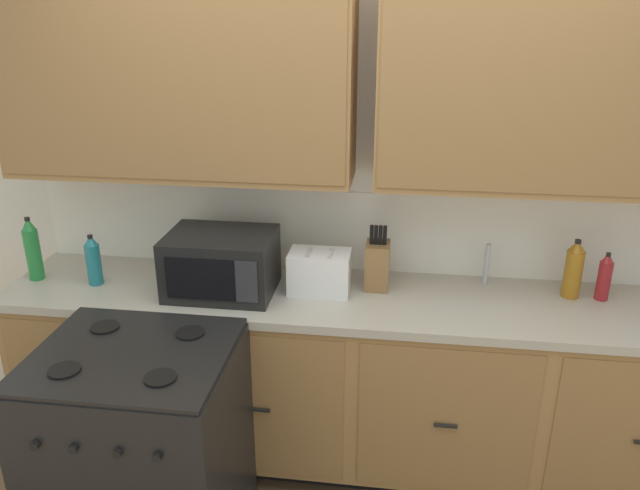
# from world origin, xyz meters

# --- Properties ---
(wall_unit) EXTENTS (4.46, 0.40, 2.44)m
(wall_unit) POSITION_xyz_m (0.00, 0.50, 1.66)
(wall_unit) COLOR silver
(wall_unit) RESTS_ON ground_plane
(counter_run) EXTENTS (3.29, 0.64, 0.93)m
(counter_run) POSITION_xyz_m (0.00, 0.30, 0.48)
(counter_run) COLOR black
(counter_run) RESTS_ON ground_plane
(stove_range) EXTENTS (0.76, 0.68, 0.95)m
(stove_range) POSITION_xyz_m (-0.82, -0.33, 0.47)
(stove_range) COLOR black
(stove_range) RESTS_ON ground_plane
(microwave) EXTENTS (0.48, 0.37, 0.28)m
(microwave) POSITION_xyz_m (-0.63, 0.26, 1.07)
(microwave) COLOR black
(microwave) RESTS_ON counter_run
(toaster) EXTENTS (0.28, 0.18, 0.19)m
(toaster) POSITION_xyz_m (-0.18, 0.33, 1.02)
(toaster) COLOR white
(toaster) RESTS_ON counter_run
(knife_block) EXTENTS (0.11, 0.14, 0.31)m
(knife_block) POSITION_xyz_m (0.08, 0.40, 1.04)
(knife_block) COLOR olive
(knife_block) RESTS_ON counter_run
(sink_faucet) EXTENTS (0.02, 0.02, 0.20)m
(sink_faucet) POSITION_xyz_m (0.58, 0.51, 1.03)
(sink_faucet) COLOR #B2B5BA
(sink_faucet) RESTS_ON counter_run
(bottle_red) EXTENTS (0.06, 0.06, 0.22)m
(bottle_red) POSITION_xyz_m (1.09, 0.41, 1.04)
(bottle_red) COLOR maroon
(bottle_red) RESTS_ON counter_run
(bottle_teal) EXTENTS (0.07, 0.07, 0.25)m
(bottle_teal) POSITION_xyz_m (-1.25, 0.26, 1.05)
(bottle_teal) COLOR #1E707A
(bottle_teal) RESTS_ON counter_run
(bottle_amber) EXTENTS (0.08, 0.08, 0.27)m
(bottle_amber) POSITION_xyz_m (0.95, 0.42, 1.06)
(bottle_amber) COLOR #9E6619
(bottle_amber) RESTS_ON counter_run
(bottle_green) EXTENTS (0.07, 0.07, 0.31)m
(bottle_green) POSITION_xyz_m (-1.56, 0.27, 1.08)
(bottle_green) COLOR #237A38
(bottle_green) RESTS_ON counter_run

